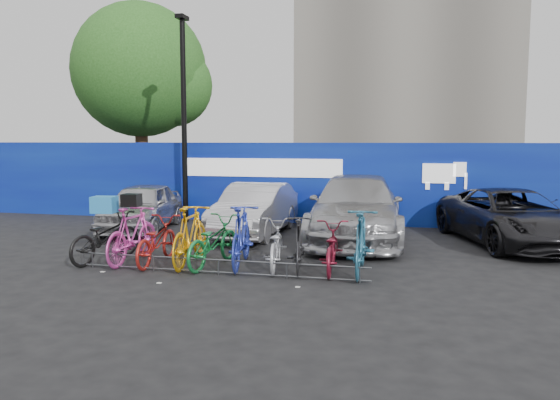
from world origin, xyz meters
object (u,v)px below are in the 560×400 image
(car_0, at_px, (142,207))
(lamppost, at_px, (184,113))
(car_1, at_px, (255,210))
(bike_2, at_px, (156,241))
(car_3, at_px, (511,217))
(car_2, at_px, (356,208))
(bike_8, at_px, (331,248))
(tree, at_px, (146,74))
(bike_4, at_px, (213,242))
(bike_1, at_px, (133,235))
(bike_7, at_px, (299,244))
(bike_3, at_px, (190,236))
(bike_rack, at_px, (218,266))
(bike_0, at_px, (105,237))
(bike_9, at_px, (361,242))
(bike_6, at_px, (275,245))
(bike_5, at_px, (241,236))

(car_0, bearing_deg, lamppost, 63.28)
(car_1, height_order, bike_2, car_1)
(car_1, bearing_deg, car_3, 2.22)
(car_2, relative_size, bike_8, 3.11)
(tree, bearing_deg, bike_4, -57.29)
(bike_1, xyz_separation_m, bike_7, (3.41, 0.11, -0.06))
(bike_3, bearing_deg, car_3, -153.81)
(bike_rack, distance_m, bike_4, 0.78)
(car_1, relative_size, bike_7, 2.37)
(car_3, relative_size, bike_0, 2.49)
(car_0, height_order, bike_1, car_0)
(bike_1, bearing_deg, bike_rack, 166.78)
(tree, xyz_separation_m, bike_rack, (6.77, -10.66, -4.91))
(car_1, distance_m, bike_9, 4.74)
(bike_6, bearing_deg, bike_0, -5.86)
(bike_rack, xyz_separation_m, bike_8, (1.99, 0.71, 0.30))
(bike_1, bearing_deg, bike_7, -175.92)
(car_2, xyz_separation_m, bike_0, (-4.76, -3.68, -0.29))
(bike_rack, relative_size, bike_2, 3.11)
(car_1, xyz_separation_m, bike_3, (-0.28, -3.68, -0.07))
(bike_6, bearing_deg, bike_2, -4.45)
(tree, relative_size, bike_5, 3.87)
(bike_rack, height_order, bike_3, bike_3)
(bike_8, bearing_deg, bike_0, -2.56)
(tree, height_order, bike_5, tree)
(tree, bearing_deg, bike_6, -52.25)
(bike_0, relative_size, bike_3, 0.96)
(car_1, relative_size, bike_2, 2.26)
(lamppost, relative_size, car_0, 1.59)
(bike_4, xyz_separation_m, bike_9, (2.88, 0.05, 0.10))
(bike_2, height_order, bike_6, bike_2)
(lamppost, relative_size, bike_4, 3.24)
(bike_rack, distance_m, bike_7, 1.58)
(car_0, xyz_separation_m, car_2, (5.88, -0.05, 0.14))
(lamppost, distance_m, bike_6, 7.23)
(tree, relative_size, bike_2, 4.34)
(bike_8, xyz_separation_m, bike_9, (0.56, -0.04, 0.14))
(bike_rack, bearing_deg, tree, 122.45)
(bike_rack, bearing_deg, lamppost, 118.07)
(bike_rack, bearing_deg, bike_4, 117.98)
(car_1, xyz_separation_m, bike_6, (1.42, -3.53, -0.20))
(bike_3, bearing_deg, tree, -63.09)
(bike_4, bearing_deg, car_0, -37.50)
(bike_rack, height_order, bike_2, bike_2)
(bike_0, relative_size, bike_9, 0.96)
(car_1, distance_m, bike_4, 3.67)
(car_2, xyz_separation_m, bike_5, (-1.90, -3.52, -0.18))
(tree, distance_m, car_2, 11.78)
(lamppost, xyz_separation_m, bike_1, (1.17, -5.44, -2.70))
(bike_4, bearing_deg, car_1, -77.57)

